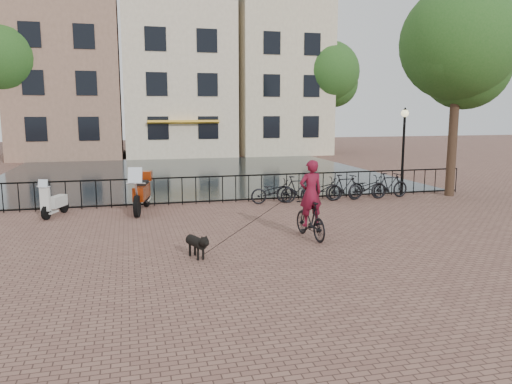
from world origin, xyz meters
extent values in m
plane|color=brown|center=(0.00, 0.00, 0.00)|extent=(100.00, 100.00, 0.00)
plane|color=black|center=(0.00, 17.30, 0.00)|extent=(20.00, 20.00, 0.00)
cube|color=black|center=(0.00, 8.00, 1.00)|extent=(20.00, 0.05, 0.05)
cube|color=black|center=(0.00, 8.00, 0.08)|extent=(20.00, 0.05, 0.05)
cube|color=#7E5D49|center=(-7.50, 30.00, 6.00)|extent=(7.50, 9.00, 12.00)
cube|color=#C6B495|center=(0.50, 30.00, 5.50)|extent=(8.00, 9.00, 11.00)
cube|color=black|center=(0.50, 30.00, 11.40)|extent=(8.00, 9.00, 0.80)
cube|color=gold|center=(0.50, 25.30, 2.60)|extent=(5.00, 0.60, 0.15)
cube|color=#C2B290|center=(8.50, 30.00, 6.25)|extent=(7.00, 9.00, 12.50)
cylinder|color=black|center=(-11.00, 27.00, 3.15)|extent=(0.36, 0.36, 6.30)
sphere|color=#20511B|center=(-11.00, 27.00, 6.75)|extent=(5.04, 5.04, 5.04)
cylinder|color=black|center=(9.20, 7.30, 2.80)|extent=(0.36, 0.36, 5.60)
sphere|color=#20511B|center=(9.20, 7.30, 6.00)|extent=(4.48, 4.48, 4.48)
cylinder|color=black|center=(12.00, 27.00, 2.97)|extent=(0.36, 0.36, 5.95)
sphere|color=#20511B|center=(12.00, 27.00, 6.38)|extent=(4.76, 4.76, 4.76)
cylinder|color=black|center=(7.20, 7.60, 1.60)|extent=(0.10, 0.10, 3.20)
sphere|color=beige|center=(7.20, 7.60, 3.30)|extent=(0.30, 0.30, 0.30)
imported|color=black|center=(1.31, 2.26, 0.54)|extent=(0.68, 1.85, 1.09)
imported|color=maroon|center=(1.31, 2.26, 1.41)|extent=(0.82, 0.58, 2.13)
imported|color=black|center=(1.80, 7.40, 0.45)|extent=(1.73, 0.63, 0.90)
imported|color=black|center=(2.75, 7.40, 0.50)|extent=(1.68, 0.53, 1.00)
imported|color=black|center=(3.70, 7.40, 0.45)|extent=(1.74, 0.66, 0.90)
imported|color=black|center=(4.65, 7.40, 0.50)|extent=(1.71, 0.67, 1.00)
imported|color=black|center=(5.60, 7.40, 0.45)|extent=(1.77, 0.78, 0.90)
imported|color=black|center=(6.55, 7.40, 0.50)|extent=(1.70, 0.65, 1.00)
camera|label=1|loc=(-3.35, -10.05, 3.41)|focal=35.00mm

